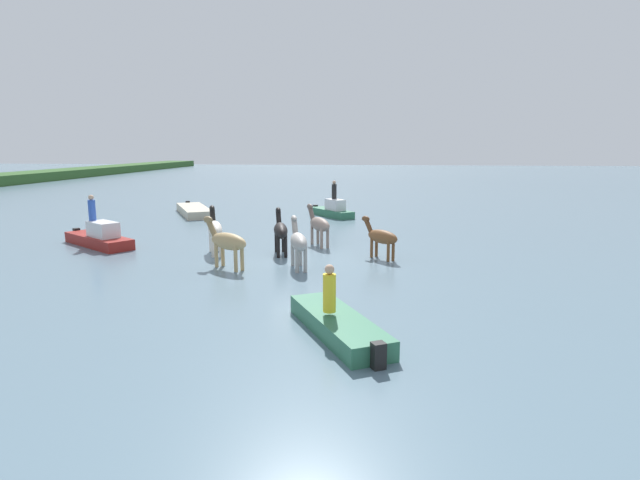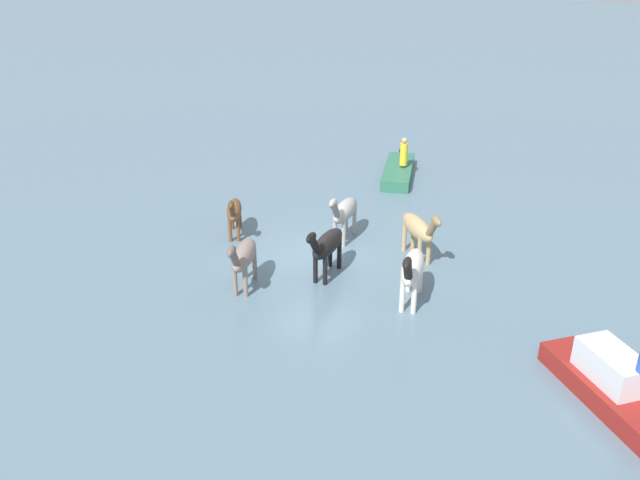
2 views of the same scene
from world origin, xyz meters
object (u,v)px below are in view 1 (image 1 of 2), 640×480
at_px(boat_launch_far, 338,328).
at_px(person_helmsman_aft, 334,190).
at_px(horse_dark_mare, 381,237).
at_px(boat_motor_center, 332,212).
at_px(person_spotter_bow, 92,209).
at_px(horse_mid_herd, 280,230).
at_px(horse_rear_stallion, 319,224).
at_px(horse_pinto_flank, 298,242).
at_px(boat_tender_starboard, 99,239).
at_px(horse_dun_straggler, 215,229).
at_px(person_boatman_standing, 329,290).
at_px(horse_chestnut_trailing, 227,241).
at_px(boat_skiff_near, 194,212).

relative_size(boat_launch_far, person_helmsman_aft, 3.48).
bearing_deg(horse_dark_mare, boat_motor_center, -27.96).
xyz_separation_m(horse_dark_mare, boat_motor_center, (12.47, 3.13, -0.62)).
bearing_deg(person_helmsman_aft, person_spotter_bow, 137.53).
bearing_deg(horse_mid_herd, horse_rear_stallion, -50.05).
xyz_separation_m(horse_pinto_flank, boat_tender_starboard, (3.32, 9.87, -0.73)).
bearing_deg(horse_pinto_flank, horse_rear_stallion, -20.89).
bearing_deg(horse_rear_stallion, horse_dark_mare, -160.62).
xyz_separation_m(horse_dun_straggler, person_boatman_standing, (-8.91, -5.76, 0.03)).
bearing_deg(person_spotter_bow, person_helmsman_aft, -42.47).
bearing_deg(boat_tender_starboard, horse_pinto_flank, 16.40).
relative_size(horse_rear_stallion, boat_tender_starboard, 0.52).
bearing_deg(horse_chestnut_trailing, person_boatman_standing, 159.72).
bearing_deg(horse_chestnut_trailing, horse_mid_herd, -84.59).
bearing_deg(boat_launch_far, boat_motor_center, -22.02).
bearing_deg(horse_dun_straggler, horse_pinto_flank, -142.31).
xyz_separation_m(boat_motor_center, person_spotter_bow, (-11.12, 10.16, 1.43)).
relative_size(boat_skiff_near, person_helmsman_aft, 4.94).
xyz_separation_m(horse_pinto_flank, boat_skiff_near, (14.47, 9.41, -0.85)).
bearing_deg(person_helmsman_aft, horse_chestnut_trailing, 169.39).
height_order(horse_dun_straggler, person_spotter_bow, person_spotter_bow).
height_order(person_spotter_bow, person_helmsman_aft, person_spotter_bow).
xyz_separation_m(horse_rear_stallion, person_boatman_standing, (-11.15, -1.52, 0.10)).
relative_size(horse_chestnut_trailing, horse_rear_stallion, 0.99).
xyz_separation_m(horse_rear_stallion, boat_skiff_near, (9.97, 9.68, -0.83)).
bearing_deg(horse_dark_mare, horse_chestnut_trailing, 70.02).
bearing_deg(boat_skiff_near, person_spotter_bow, -32.35).
xyz_separation_m(person_boatman_standing, person_helmsman_aft, (21.30, 1.67, 0.59)).
bearing_deg(horse_dark_mare, horse_rear_stallion, 7.38).
bearing_deg(horse_pinto_flank, horse_dark_mare, -74.04).
relative_size(horse_pinto_flank, boat_launch_far, 0.58).
relative_size(horse_dun_straggler, boat_tender_starboard, 0.57).
bearing_deg(horse_dun_straggler, boat_launch_far, -168.84).
bearing_deg(person_helmsman_aft, horse_mid_herd, 174.06).
height_order(boat_motor_center, person_spotter_bow, person_spotter_bow).
bearing_deg(person_spotter_bow, horse_dun_straggler, -100.55).
xyz_separation_m(horse_rear_stallion, person_spotter_bow, (-1.09, 10.44, 0.71)).
relative_size(boat_tender_starboard, person_spotter_bow, 3.64).
distance_m(horse_chestnut_trailing, person_spotter_bow, 8.38).
relative_size(horse_mid_herd, boat_tender_starboard, 0.56).
bearing_deg(person_helmsman_aft, horse_dun_straggler, 161.74).
relative_size(boat_skiff_near, person_boatman_standing, 4.94).
bearing_deg(boat_tender_starboard, horse_mid_herd, 29.22).
bearing_deg(boat_skiff_near, boat_tender_starboard, -30.79).
bearing_deg(horse_pinto_flank, boat_tender_starboard, 53.98).
bearing_deg(person_spotter_bow, horse_mid_herd, -96.14).
height_order(boat_launch_far, person_boatman_standing, person_boatman_standing).
distance_m(horse_pinto_flank, person_helmsman_aft, 14.66).
height_order(horse_dun_straggler, boat_motor_center, horse_dun_straggler).
relative_size(horse_pinto_flank, horse_dark_mare, 1.33).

